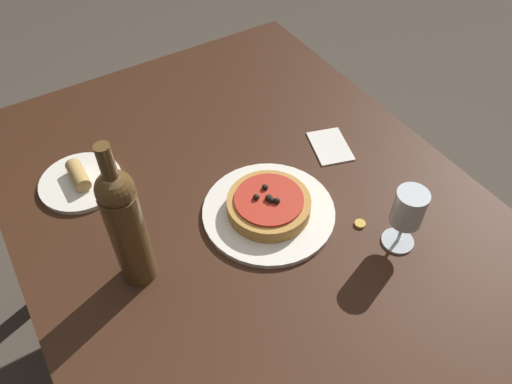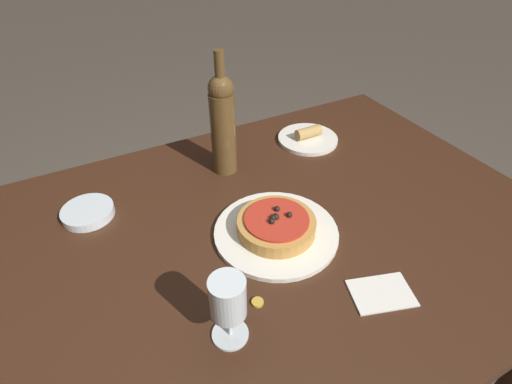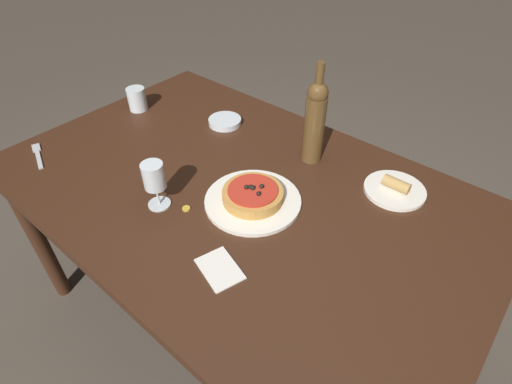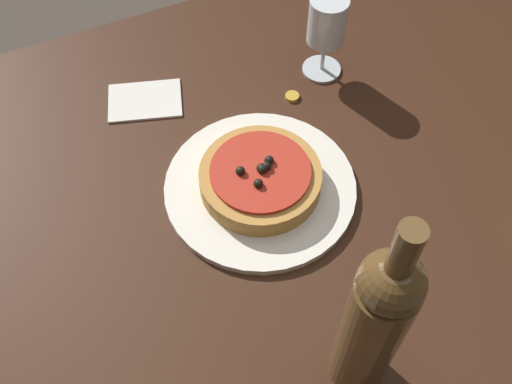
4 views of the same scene
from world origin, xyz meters
The scene contains 8 objects.
ground_plane centered at (0.00, 0.00, 0.00)m, with size 14.00×14.00×0.00m, color #4C4238.
dining_table centered at (0.00, 0.00, 0.66)m, with size 1.55×0.98×0.73m.
dinner_plate centered at (-0.08, 0.02, 0.74)m, with size 0.29×0.29×0.01m.
pizza centered at (-0.08, 0.02, 0.76)m, with size 0.18×0.18×0.05m.
wine_glass centered at (0.12, 0.21, 0.84)m, with size 0.07×0.07×0.15m.
wine_bottle centered at (-0.09, -0.28, 0.88)m, with size 0.07×0.07×0.34m.
paper_napkin centered at (-0.19, 0.27, 0.73)m, with size 0.14×0.12×0.00m.
bottle_cap centered at (0.05, 0.18, 0.74)m, with size 0.02×0.02×0.01m.
Camera 4 is at (-0.31, -0.45, 1.49)m, focal length 42.00 mm.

